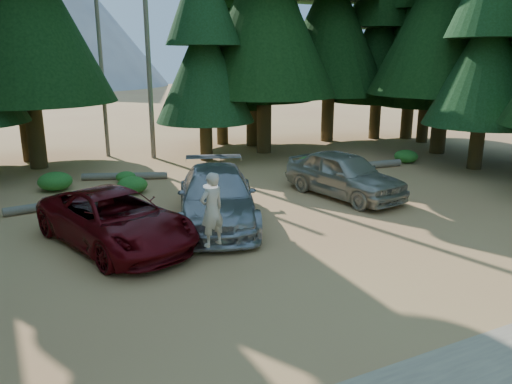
# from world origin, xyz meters

# --- Properties ---
(ground) EXTENTS (160.00, 160.00, 0.00)m
(ground) POSITION_xyz_m (0.00, 0.00, 0.00)
(ground) COLOR #B97B4E
(ground) RESTS_ON ground
(forest_belt_north) EXTENTS (36.00, 7.00, 22.00)m
(forest_belt_north) POSITION_xyz_m (0.00, 15.00, 0.00)
(forest_belt_north) COLOR black
(forest_belt_north) RESTS_ON ground
(snag_front) EXTENTS (0.24, 0.24, 12.00)m
(snag_front) POSITION_xyz_m (0.80, 14.50, 6.00)
(snag_front) COLOR #676052
(snag_front) RESTS_ON ground
(snag_back) EXTENTS (0.20, 0.20, 10.00)m
(snag_back) POSITION_xyz_m (-1.20, 16.00, 5.00)
(snag_back) COLOR #676052
(snag_back) RESTS_ON ground
(mountain_peak) EXTENTS (48.00, 50.00, 28.00)m
(mountain_peak) POSITION_xyz_m (-2.59, 88.23, 12.71)
(mountain_peak) COLOR gray
(mountain_peak) RESTS_ON ground
(red_pickup) EXTENTS (4.03, 5.95, 1.51)m
(red_pickup) POSITION_xyz_m (-3.37, 2.98, 0.76)
(red_pickup) COLOR #5C070D
(red_pickup) RESTS_ON ground
(silver_minivan_center) EXTENTS (4.17, 6.23, 1.68)m
(silver_minivan_center) POSITION_xyz_m (-0.14, 3.58, 0.84)
(silver_minivan_center) COLOR #A2A4AA
(silver_minivan_center) RESTS_ON ground
(silver_minivan_right) EXTENTS (2.80, 5.22, 1.69)m
(silver_minivan_right) POSITION_xyz_m (5.20, 4.25, 0.84)
(silver_minivan_right) COLOR #A9A496
(silver_minivan_right) RESTS_ON ground
(frisbee_player) EXTENTS (0.78, 0.62, 1.87)m
(frisbee_player) POSITION_xyz_m (-1.47, 0.57, 1.44)
(frisbee_player) COLOR beige
(frisbee_player) RESTS_ON ground
(log_left) EXTENTS (4.12, 0.72, 0.29)m
(log_left) POSITION_xyz_m (-4.16, 7.37, 0.15)
(log_left) COLOR #676052
(log_left) RESTS_ON ground
(log_mid) EXTENTS (3.40, 1.60, 0.29)m
(log_mid) POSITION_xyz_m (-1.54, 10.50, 0.15)
(log_mid) COLOR #676052
(log_mid) RESTS_ON ground
(log_right) EXTENTS (5.12, 0.78, 0.33)m
(log_right) POSITION_xyz_m (8.22, 7.64, 0.16)
(log_right) COLOR #676052
(log_right) RESTS_ON ground
(shrub_left) EXTENTS (1.14, 1.14, 0.63)m
(shrub_left) POSITION_xyz_m (-1.73, 8.22, 0.31)
(shrub_left) COLOR #1F661E
(shrub_left) RESTS_ON ground
(shrub_center_left) EXTENTS (1.30, 1.30, 0.71)m
(shrub_center_left) POSITION_xyz_m (-4.33, 9.96, 0.36)
(shrub_center_left) COLOR #1F661E
(shrub_center_left) RESTS_ON ground
(shrub_center_right) EXTENTS (0.82, 0.82, 0.45)m
(shrub_center_right) POSITION_xyz_m (-1.59, 10.00, 0.23)
(shrub_center_right) COLOR #1F661E
(shrub_center_right) RESTS_ON ground
(shrub_right) EXTENTS (0.99, 0.99, 0.55)m
(shrub_right) POSITION_xyz_m (6.49, 8.81, 0.27)
(shrub_right) COLOR #1F661E
(shrub_right) RESTS_ON ground
(shrub_far_right) EXTENTS (0.93, 0.93, 0.51)m
(shrub_far_right) POSITION_xyz_m (6.79, 9.12, 0.26)
(shrub_far_right) COLOR #1F661E
(shrub_far_right) RESTS_ON ground
(shrub_edge_east) EXTENTS (1.14, 1.14, 0.63)m
(shrub_edge_east) POSITION_xyz_m (11.55, 7.84, 0.31)
(shrub_edge_east) COLOR #1F661E
(shrub_edge_east) RESTS_ON ground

